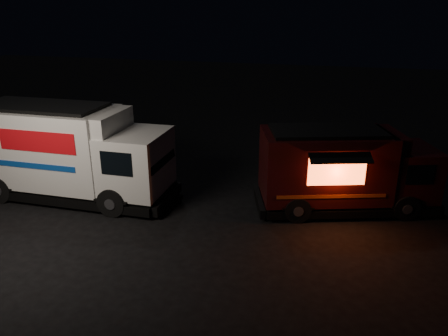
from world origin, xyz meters
TOP-DOWN VIEW (x-y plane):
  - ground at (0.00, 0.00)m, footprint 80.00×80.00m
  - white_truck at (-3.37, 0.74)m, footprint 7.35×2.61m
  - red_truck at (6.01, 2.34)m, footprint 6.35×3.93m

SIDE VIEW (x-z plane):
  - ground at x=0.00m, z-range 0.00..0.00m
  - red_truck at x=6.01m, z-range 0.00..2.78m
  - white_truck at x=-3.37m, z-range 0.00..3.32m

